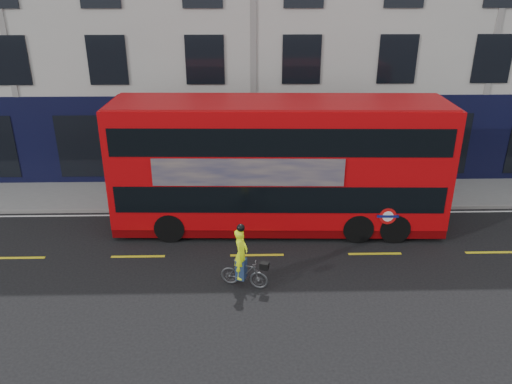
{
  "coord_description": "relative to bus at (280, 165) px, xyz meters",
  "views": [
    {
      "loc": [
        -0.37,
        -13.1,
        8.6
      ],
      "look_at": [
        -0.01,
        2.73,
        1.79
      ],
      "focal_mm": 35.0,
      "sensor_mm": 36.0,
      "label": 1
    }
  ],
  "objects": [
    {
      "name": "building_terrace",
      "position": [
        -0.87,
        9.27,
        5.05
      ],
      "size": [
        50.0,
        10.07,
        15.0
      ],
      "color": "#B3B2A9",
      "rests_on": "ground"
    },
    {
      "name": "bus",
      "position": [
        0.0,
        0.0,
        0.0
      ],
      "size": [
        11.89,
        3.04,
        4.76
      ],
      "rotation": [
        0.0,
        0.0,
        -0.03
      ],
      "color": "#BF070B",
      "rests_on": "ground"
    },
    {
      "name": "ground",
      "position": [
        -0.87,
        -3.67,
        -2.44
      ],
      "size": [
        120.0,
        120.0,
        0.0
      ],
      "primitive_type": "plane",
      "color": "black",
      "rests_on": "ground"
    },
    {
      "name": "pavement",
      "position": [
        -0.87,
        2.83,
        -2.38
      ],
      "size": [
        60.0,
        3.0,
        0.12
      ],
      "primitive_type": "cube",
      "color": "gray",
      "rests_on": "ground"
    },
    {
      "name": "cyclist",
      "position": [
        -1.33,
        -3.98,
        -1.73
      ],
      "size": [
        1.54,
        0.85,
        2.09
      ],
      "rotation": [
        0.0,
        0.0,
        -0.31
      ],
      "color": "#46494B",
      "rests_on": "ground"
    },
    {
      "name": "road_edge_line",
      "position": [
        -0.87,
        1.03,
        -2.44
      ],
      "size": [
        58.0,
        0.1,
        0.01
      ],
      "primitive_type": "cube",
      "color": "silver",
      "rests_on": "ground"
    },
    {
      "name": "lane_dashes",
      "position": [
        -0.87,
        -2.17,
        -2.44
      ],
      "size": [
        58.0,
        0.12,
        0.01
      ],
      "primitive_type": null,
      "color": "yellow",
      "rests_on": "ground"
    },
    {
      "name": "kerb",
      "position": [
        -0.87,
        1.33,
        -2.38
      ],
      "size": [
        60.0,
        0.12,
        0.13
      ],
      "primitive_type": "cube",
      "color": "slate",
      "rests_on": "ground"
    }
  ]
}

